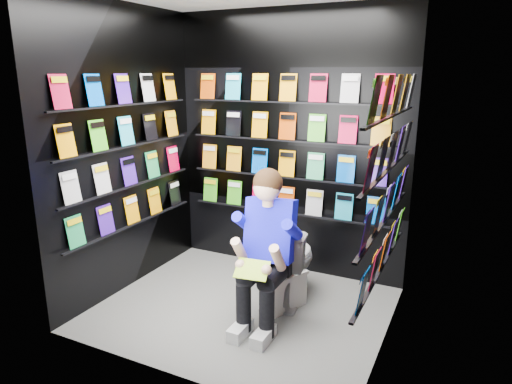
% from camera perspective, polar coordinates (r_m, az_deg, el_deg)
% --- Properties ---
extents(floor, '(2.40, 2.40, 0.00)m').
position_cam_1_polar(floor, '(4.11, -1.70, -14.37)').
color(floor, '#61615E').
rests_on(floor, ground).
extents(wall_back, '(2.40, 0.04, 2.60)m').
position_cam_1_polar(wall_back, '(4.56, 4.06, 5.86)').
color(wall_back, black).
rests_on(wall_back, floor).
extents(wall_front, '(2.40, 0.04, 2.60)m').
position_cam_1_polar(wall_front, '(2.84, -11.32, 0.12)').
color(wall_front, black).
rests_on(wall_front, floor).
extents(wall_left, '(0.04, 2.00, 2.60)m').
position_cam_1_polar(wall_left, '(4.34, -16.05, 4.89)').
color(wall_left, black).
rests_on(wall_left, floor).
extents(wall_right, '(0.04, 2.00, 2.60)m').
position_cam_1_polar(wall_right, '(3.29, 16.99, 1.76)').
color(wall_right, black).
rests_on(wall_right, floor).
extents(comics_back, '(2.10, 0.06, 1.37)m').
position_cam_1_polar(comics_back, '(4.53, 3.91, 5.87)').
color(comics_back, '#DA003A').
rests_on(comics_back, wall_back).
extents(comics_left, '(0.06, 1.70, 1.37)m').
position_cam_1_polar(comics_left, '(4.32, -15.75, 4.93)').
color(comics_left, '#DA003A').
rests_on(comics_left, wall_left).
extents(comics_right, '(0.06, 1.70, 1.37)m').
position_cam_1_polar(comics_right, '(3.29, 16.48, 1.91)').
color(comics_right, '#DA003A').
rests_on(comics_right, wall_right).
extents(toilet, '(0.52, 0.80, 0.73)m').
position_cam_1_polar(toilet, '(4.14, 4.07, -8.55)').
color(toilet, white).
rests_on(toilet, floor).
extents(longbox, '(0.35, 0.44, 0.29)m').
position_cam_1_polar(longbox, '(4.09, 3.35, -12.28)').
color(longbox, silver).
rests_on(longbox, floor).
extents(longbox_lid, '(0.38, 0.47, 0.03)m').
position_cam_1_polar(longbox_lid, '(4.02, 3.39, -10.23)').
color(longbox_lid, silver).
rests_on(longbox_lid, longbox).
extents(reader, '(0.62, 0.82, 1.40)m').
position_cam_1_polar(reader, '(3.66, 1.94, -4.91)').
color(reader, '#0A07D3').
rests_on(reader, toilet).
extents(held_comic, '(0.27, 0.18, 0.11)m').
position_cam_1_polar(held_comic, '(3.44, -0.51, -9.66)').
color(held_comic, '#1AA818').
rests_on(held_comic, reader).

